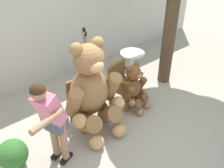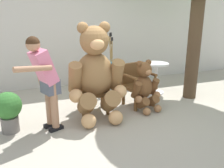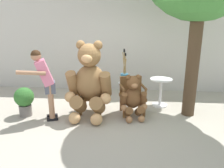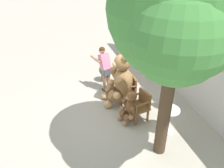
{
  "view_description": "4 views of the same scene",
  "coord_description": "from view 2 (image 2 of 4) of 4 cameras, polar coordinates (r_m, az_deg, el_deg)",
  "views": [
    {
      "loc": [
        -2.45,
        -2.63,
        3.23
      ],
      "look_at": [
        0.1,
        0.41,
        0.63
      ],
      "focal_mm": 40.0,
      "sensor_mm": 36.0,
      "label": 1
    },
    {
      "loc": [
        -1.68,
        -3.92,
        1.97
      ],
      "look_at": [
        -0.31,
        -0.15,
        0.72
      ],
      "focal_mm": 40.0,
      "sensor_mm": 36.0,
      "label": 2
    },
    {
      "loc": [
        0.39,
        -4.4,
        2.12
      ],
      "look_at": [
        0.03,
        0.08,
        0.82
      ],
      "focal_mm": 35.0,
      "sensor_mm": 36.0,
      "label": 3
    },
    {
      "loc": [
        5.15,
        -1.7,
        4.12
      ],
      "look_at": [
        -0.13,
        -0.15,
        0.92
      ],
      "focal_mm": 35.0,
      "sensor_mm": 36.0,
      "label": 4
    }
  ],
  "objects": [
    {
      "name": "potted_plant",
      "position": [
        4.34,
        -22.64,
        -5.34
      ],
      "size": [
        0.44,
        0.44,
        0.68
      ],
      "color": "slate",
      "rests_on": "ground"
    },
    {
      "name": "ground_plane",
      "position": [
        4.7,
        2.99,
        -7.49
      ],
      "size": [
        60.0,
        60.0,
        0.0
      ],
      "primitive_type": "plane",
      "color": "#A8A091"
    },
    {
      "name": "round_side_table",
      "position": [
        5.91,
        10.03,
        2.12
      ],
      "size": [
        0.56,
        0.56,
        0.72
      ],
      "color": "white",
      "rests_on": "ground"
    },
    {
      "name": "teddy_bear_large",
      "position": [
        4.46,
        -3.76,
        2.66
      ],
      "size": [
        1.03,
        1.0,
        1.72
      ],
      "color": "olive",
      "rests_on": "ground"
    },
    {
      "name": "person_visitor",
      "position": [
        4.03,
        -15.16,
        1.64
      ],
      "size": [
        0.69,
        0.66,
        1.56
      ],
      "color": "black",
      "rests_on": "ground"
    },
    {
      "name": "brush_bucket",
      "position": [
        5.91,
        -0.24,
        4.42
      ],
      "size": [
        0.22,
        0.22,
        0.95
      ],
      "color": "teal",
      "rests_on": "white_stool"
    },
    {
      "name": "teddy_bear_small",
      "position": [
        4.9,
        7.46,
        -0.46
      ],
      "size": [
        0.62,
        0.62,
        0.99
      ],
      "color": "brown",
      "rests_on": "ground"
    },
    {
      "name": "wooden_chair_left",
      "position": [
        4.83,
        -4.49,
        -0.95
      ],
      "size": [
        0.59,
        0.55,
        0.86
      ],
      "color": "brown",
      "rests_on": "ground"
    },
    {
      "name": "wooden_chair_right",
      "position": [
        5.14,
        5.72,
        0.17
      ],
      "size": [
        0.66,
        0.63,
        0.86
      ],
      "color": "brown",
      "rests_on": "ground"
    },
    {
      "name": "back_wall",
      "position": [
        6.57,
        -5.16,
        12.26
      ],
      "size": [
        10.0,
        0.16,
        2.8
      ],
      "primitive_type": "cube",
      "color": "beige",
      "rests_on": "ground"
    },
    {
      "name": "white_stool",
      "position": [
        5.98,
        -0.24,
        1.64
      ],
      "size": [
        0.34,
        0.34,
        0.46
      ],
      "color": "silver",
      "rests_on": "ground"
    }
  ]
}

